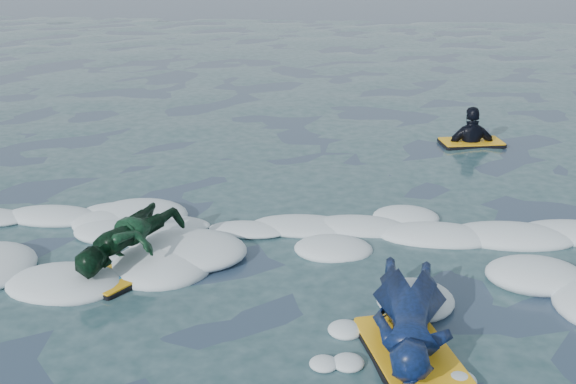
{
  "coord_description": "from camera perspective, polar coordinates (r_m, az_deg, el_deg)",
  "views": [
    {
      "loc": [
        2.14,
        -6.24,
        3.32
      ],
      "look_at": [
        1.26,
        1.6,
        0.4
      ],
      "focal_mm": 45.0,
      "sensor_mm": 36.0,
      "label": 1
    }
  ],
  "objects": [
    {
      "name": "ground",
      "position": [
        7.39,
        -11.27,
        -6.85
      ],
      "size": [
        120.0,
        120.0,
        0.0
      ],
      "primitive_type": "plane",
      "color": "#1B2941",
      "rests_on": "ground"
    },
    {
      "name": "foam_band",
      "position": [
        8.28,
        -9.18,
        -3.63
      ],
      "size": [
        12.0,
        3.1,
        0.3
      ],
      "primitive_type": null,
      "color": "white",
      "rests_on": "ground"
    },
    {
      "name": "prone_child_unit",
      "position": [
        7.52,
        -12.35,
        -4.09
      ],
      "size": [
        1.13,
        1.52,
        0.54
      ],
      "rotation": [
        0.0,
        0.0,
        1.07
      ],
      "color": "black",
      "rests_on": "ground"
    },
    {
      "name": "waiting_rider_unit",
      "position": [
        12.04,
        14.23,
        3.15
      ],
      "size": [
        1.08,
        0.75,
        1.48
      ],
      "rotation": [
        0.0,
        0.0,
        0.23
      ],
      "color": "black",
      "rests_on": "ground"
    },
    {
      "name": "prone_woman_unit",
      "position": [
        6.18,
        9.67,
        -9.89
      ],
      "size": [
        1.01,
        1.84,
        0.48
      ],
      "rotation": [
        0.0,
        0.0,
        1.89
      ],
      "color": "black",
      "rests_on": "ground"
    }
  ]
}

